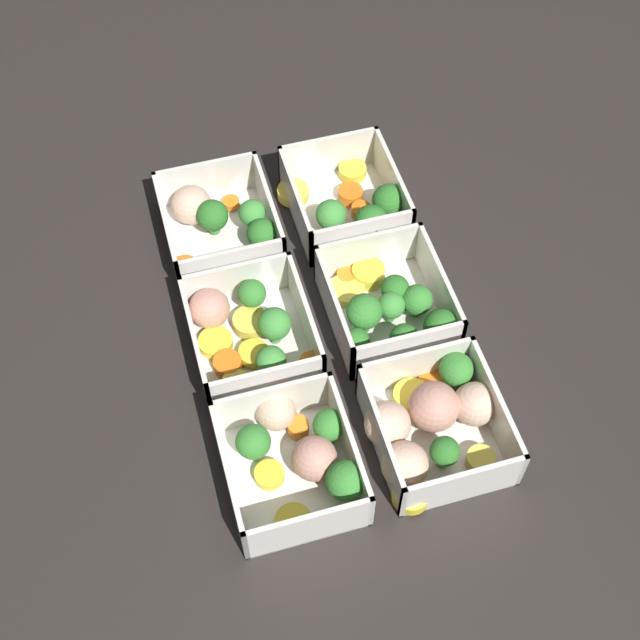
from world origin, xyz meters
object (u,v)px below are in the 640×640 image
object	(u,v)px
container_near_center	(390,308)
container_far_center	(247,332)
container_near_left	(431,423)
container_near_right	(351,203)
container_far_right	(218,221)
container_far_left	(298,457)

from	to	relation	value
container_near_center	container_far_center	bearing A→B (deg)	84.66
container_near_left	container_far_center	world-z (taller)	same
container_near_center	container_near_right	bearing A→B (deg)	-1.59
container_far_right	container_near_center	bearing A→B (deg)	-138.44
container_near_right	container_far_left	xyz separation A→B (m)	(-0.30, 0.15, 0.00)
container_near_center	container_far_left	distance (m)	0.20
container_far_left	container_near_left	bearing A→B (deg)	-90.73
container_far_left	container_far_right	bearing A→B (deg)	1.88
container_far_left	container_far_center	size ratio (longest dim) A/B	1.12
container_near_center	container_far_left	xyz separation A→B (m)	(-0.14, 0.14, -0.00)
container_near_right	container_far_left	bearing A→B (deg)	153.88
container_near_left	container_far_center	xyz separation A→B (m)	(0.16, 0.15, -0.00)
container_near_left	container_far_center	size ratio (longest dim) A/B	1.14
container_far_right	container_near_left	bearing A→B (deg)	-155.04
container_near_left	container_far_right	bearing A→B (deg)	24.96
container_near_right	container_far_left	distance (m)	0.33
container_near_left	container_far_right	size ratio (longest dim) A/B	1.14
container_far_center	container_far_right	size ratio (longest dim) A/B	1.00
container_near_left	container_far_right	xyz separation A→B (m)	(0.31, 0.15, -0.00)
container_near_center	container_far_left	size ratio (longest dim) A/B	0.92
container_near_right	container_far_center	distance (m)	0.21
container_near_right	container_far_right	size ratio (longest dim) A/B	1.01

